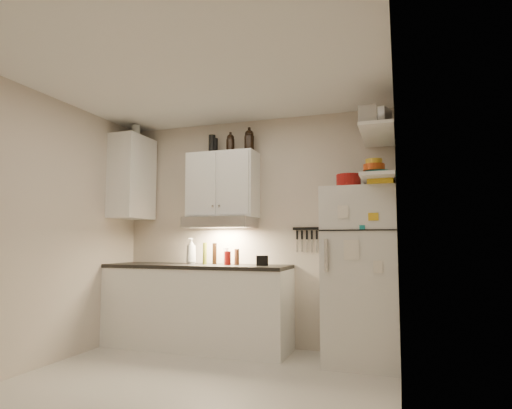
% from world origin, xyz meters
% --- Properties ---
extents(floor, '(3.20, 3.00, 0.02)m').
position_xyz_m(floor, '(0.00, 0.00, -0.01)').
color(floor, beige).
rests_on(floor, ground).
extents(ceiling, '(3.20, 3.00, 0.02)m').
position_xyz_m(ceiling, '(0.00, 0.00, 2.61)').
color(ceiling, white).
rests_on(ceiling, ground).
extents(back_wall, '(3.20, 0.02, 2.60)m').
position_xyz_m(back_wall, '(0.00, 1.51, 1.30)').
color(back_wall, beige).
rests_on(back_wall, ground).
extents(left_wall, '(0.02, 3.00, 2.60)m').
position_xyz_m(left_wall, '(-1.61, 0.00, 1.30)').
color(left_wall, beige).
rests_on(left_wall, ground).
extents(right_wall, '(0.02, 3.00, 2.60)m').
position_xyz_m(right_wall, '(1.61, 0.00, 1.30)').
color(right_wall, beige).
rests_on(right_wall, ground).
extents(base_cabinet, '(2.10, 0.60, 0.88)m').
position_xyz_m(base_cabinet, '(-0.55, 1.20, 0.44)').
color(base_cabinet, white).
rests_on(base_cabinet, floor).
extents(countertop, '(2.10, 0.62, 0.04)m').
position_xyz_m(countertop, '(-0.55, 1.20, 0.90)').
color(countertop, black).
rests_on(countertop, base_cabinet).
extents(upper_cabinet, '(0.80, 0.33, 0.75)m').
position_xyz_m(upper_cabinet, '(-0.30, 1.33, 1.83)').
color(upper_cabinet, white).
rests_on(upper_cabinet, back_wall).
extents(side_cabinet, '(0.33, 0.55, 1.00)m').
position_xyz_m(side_cabinet, '(-1.44, 1.20, 1.95)').
color(side_cabinet, white).
rests_on(side_cabinet, left_wall).
extents(range_hood, '(0.76, 0.46, 0.12)m').
position_xyz_m(range_hood, '(-0.30, 1.27, 1.39)').
color(range_hood, silver).
rests_on(range_hood, back_wall).
extents(fridge, '(0.70, 0.68, 1.70)m').
position_xyz_m(fridge, '(1.25, 1.16, 0.85)').
color(fridge, silver).
rests_on(fridge, floor).
extents(shelf_hi, '(0.30, 0.95, 0.03)m').
position_xyz_m(shelf_hi, '(1.45, 1.02, 2.20)').
color(shelf_hi, white).
rests_on(shelf_hi, right_wall).
extents(shelf_lo, '(0.30, 0.95, 0.03)m').
position_xyz_m(shelf_lo, '(1.45, 1.02, 1.76)').
color(shelf_lo, white).
rests_on(shelf_lo, right_wall).
extents(knife_strip, '(0.42, 0.02, 0.03)m').
position_xyz_m(knife_strip, '(0.70, 1.49, 1.32)').
color(knife_strip, black).
rests_on(knife_strip, back_wall).
extents(dutch_oven, '(0.29, 0.29, 0.14)m').
position_xyz_m(dutch_oven, '(1.15, 1.09, 1.77)').
color(dutch_oven, maroon).
rests_on(dutch_oven, fridge).
extents(book_stack, '(0.25, 0.30, 0.10)m').
position_xyz_m(book_stack, '(1.47, 0.93, 1.75)').
color(book_stack, gold).
rests_on(book_stack, fridge).
extents(spice_jar, '(0.07, 0.07, 0.10)m').
position_xyz_m(spice_jar, '(1.35, 1.10, 1.75)').
color(spice_jar, silver).
rests_on(spice_jar, fridge).
extents(stock_pot, '(0.31, 0.31, 0.18)m').
position_xyz_m(stock_pot, '(1.49, 1.36, 2.30)').
color(stock_pot, silver).
rests_on(stock_pot, shelf_hi).
extents(tin_a, '(0.26, 0.25, 0.21)m').
position_xyz_m(tin_a, '(1.45, 0.96, 2.32)').
color(tin_a, '#AAAAAD').
rests_on(tin_a, shelf_hi).
extents(tin_b, '(0.16, 0.16, 0.16)m').
position_xyz_m(tin_b, '(1.38, 0.66, 2.29)').
color(tin_b, '#AAAAAD').
rests_on(tin_b, shelf_hi).
extents(bowl_teal, '(0.26, 0.26, 0.11)m').
position_xyz_m(bowl_teal, '(1.42, 1.24, 1.83)').
color(bowl_teal, teal).
rests_on(bowl_teal, shelf_lo).
extents(bowl_orange, '(0.21, 0.21, 0.06)m').
position_xyz_m(bowl_orange, '(1.40, 1.18, 1.91)').
color(bowl_orange, '#C74512').
rests_on(bowl_orange, bowl_teal).
extents(bowl_yellow, '(0.16, 0.16, 0.05)m').
position_xyz_m(bowl_yellow, '(1.40, 1.18, 1.97)').
color(bowl_yellow, gold).
rests_on(bowl_yellow, bowl_orange).
extents(plates, '(0.28, 0.28, 0.06)m').
position_xyz_m(plates, '(1.49, 1.02, 1.80)').
color(plates, teal).
rests_on(plates, shelf_lo).
extents(growler_a, '(0.12, 0.12, 0.22)m').
position_xyz_m(growler_a, '(-0.21, 1.34, 2.31)').
color(growler_a, black).
rests_on(growler_a, upper_cabinet).
extents(growler_b, '(0.13, 0.13, 0.27)m').
position_xyz_m(growler_b, '(0.01, 1.38, 2.33)').
color(growler_b, black).
rests_on(growler_b, upper_cabinet).
extents(thermos_a, '(0.08, 0.08, 0.20)m').
position_xyz_m(thermos_a, '(-0.43, 1.40, 2.30)').
color(thermos_a, black).
rests_on(thermos_a, upper_cabinet).
extents(thermos_b, '(0.10, 0.10, 0.24)m').
position_xyz_m(thermos_b, '(-0.46, 1.38, 2.32)').
color(thermos_b, black).
rests_on(thermos_b, upper_cabinet).
extents(side_jar, '(0.11, 0.11, 0.14)m').
position_xyz_m(side_jar, '(-1.39, 1.19, 2.52)').
color(side_jar, silver).
rests_on(side_jar, side_cabinet).
extents(soap_bottle, '(0.15, 0.15, 0.33)m').
position_xyz_m(soap_bottle, '(-0.68, 1.30, 1.09)').
color(soap_bottle, white).
rests_on(soap_bottle, countertop).
extents(pepper_mill, '(0.07, 0.07, 0.17)m').
position_xyz_m(pepper_mill, '(-0.10, 1.28, 1.01)').
color(pepper_mill, '#5C301B').
rests_on(pepper_mill, countertop).
extents(oil_bottle, '(0.06, 0.06, 0.24)m').
position_xyz_m(oil_bottle, '(-0.47, 1.23, 1.04)').
color(oil_bottle, olive).
rests_on(oil_bottle, countertop).
extents(vinegar_bottle, '(0.06, 0.06, 0.24)m').
position_xyz_m(vinegar_bottle, '(-0.39, 1.32, 1.04)').
color(vinegar_bottle, black).
rests_on(vinegar_bottle, countertop).
extents(clear_bottle, '(0.08, 0.08, 0.18)m').
position_xyz_m(clear_bottle, '(-0.26, 1.34, 1.01)').
color(clear_bottle, silver).
rests_on(clear_bottle, countertop).
extents(red_jar, '(0.10, 0.10, 0.15)m').
position_xyz_m(red_jar, '(-0.18, 1.21, 0.99)').
color(red_jar, maroon).
rests_on(red_jar, countertop).
extents(caddy, '(0.15, 0.13, 0.11)m').
position_xyz_m(caddy, '(0.22, 1.20, 0.97)').
color(caddy, black).
rests_on(caddy, countertop).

